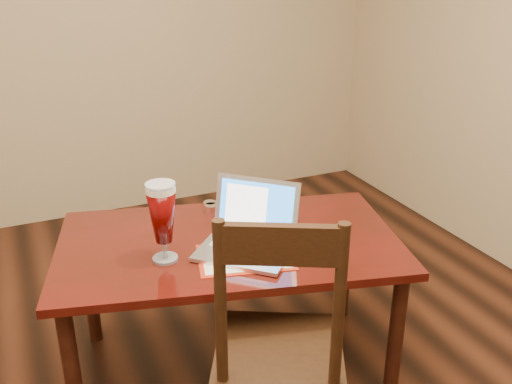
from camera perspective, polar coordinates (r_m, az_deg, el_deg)
name	(u,v)px	position (r m, az deg, el deg)	size (l,w,h in m)	color
dining_table	(227,254)	(2.42, -2.95, -6.18)	(1.57, 1.12, 0.99)	#460B09
dining_chair	(279,351)	(2.06, 2.31, -15.56)	(0.60, 0.59, 1.06)	black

